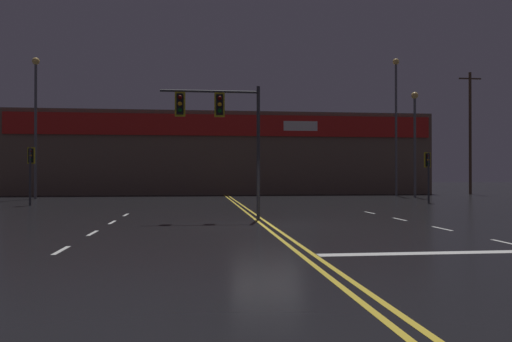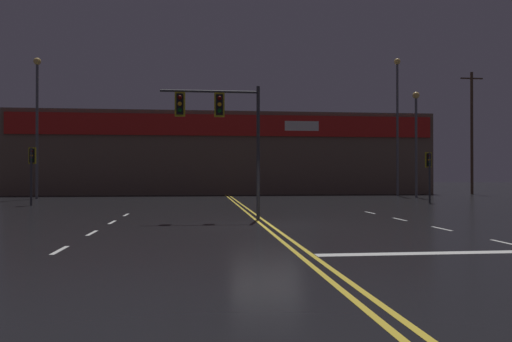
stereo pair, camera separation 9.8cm
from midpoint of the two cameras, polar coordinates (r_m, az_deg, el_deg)
The scene contains 10 objects.
ground_plane at distance 18.20m, azimuth 1.10°, elevation -6.22°, with size 200.00×200.00×0.00m, color black.
road_markings at distance 16.95m, azimuth 6.07°, elevation -6.63°, with size 17.15×60.00×0.01m.
traffic_signal_median at distance 20.45m, azimuth -4.44°, elevation 6.11°, with size 4.05×0.36×5.48m.
traffic_signal_corner_northeast at distance 34.36m, azimuth 18.97°, elevation 0.57°, with size 0.42×0.36×3.31m.
traffic_signal_corner_northwest at distance 32.76m, azimuth -24.42°, elevation 0.87°, with size 0.42×0.36×3.49m.
streetlight_near_left at distance 42.85m, azimuth 17.63°, elevation 4.58°, with size 0.56×0.56×8.62m.
streetlight_far_right at distance 45.97m, azimuth 15.65°, elevation 6.62°, with size 0.56×0.56×12.12m.
streetlight_far_median at distance 41.95m, azimuth -23.94°, elevation 6.36°, with size 0.56×0.56×10.83m.
building_backdrop at distance 50.75m, azimuth -3.84°, elevation 1.86°, with size 39.69×10.23×7.74m.
utility_pole_row at distance 45.10m, azimuth -1.48°, elevation 4.49°, with size 47.98×0.26×11.62m.
Camera 1 is at (-2.47, -17.94, 1.83)m, focal length 35.00 mm.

